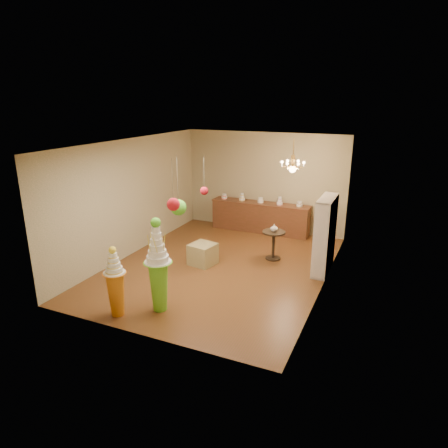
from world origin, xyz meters
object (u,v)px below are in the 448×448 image
at_px(round_table, 274,241).
at_px(pedestal_orange, 116,288).
at_px(pedestal_green, 158,274).
at_px(sideboard, 260,217).

bearing_deg(round_table, pedestal_orange, -116.06).
distance_m(pedestal_green, pedestal_orange, 0.83).
bearing_deg(round_table, sideboard, 117.87).
relative_size(pedestal_orange, round_table, 1.87).
distance_m(pedestal_green, round_table, 3.61).
relative_size(pedestal_green, round_table, 2.52).
relative_size(pedestal_orange, sideboard, 0.46).
relative_size(pedestal_green, sideboard, 0.62).
height_order(pedestal_green, sideboard, pedestal_green).
bearing_deg(pedestal_orange, sideboard, 81.68).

